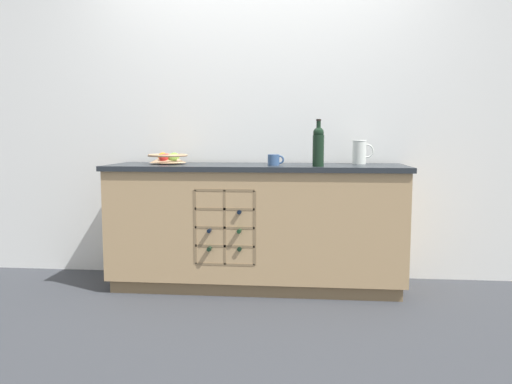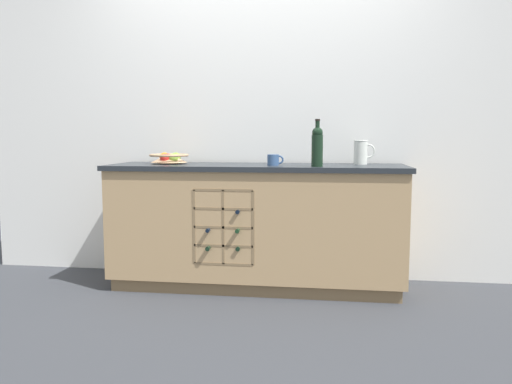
% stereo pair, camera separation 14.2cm
% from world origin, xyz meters
% --- Properties ---
extents(ground_plane, '(14.00, 14.00, 0.00)m').
position_xyz_m(ground_plane, '(0.00, 0.00, 0.00)').
color(ground_plane, '#383A3F').
extents(back_wall, '(4.46, 0.06, 2.55)m').
position_xyz_m(back_wall, '(0.00, 0.35, 1.27)').
color(back_wall, white).
rests_on(back_wall, ground_plane).
extents(kitchen_island, '(2.10, 0.62, 0.89)m').
position_xyz_m(kitchen_island, '(-0.00, -0.00, 0.45)').
color(kitchen_island, olive).
rests_on(kitchen_island, ground_plane).
extents(fruit_bowl, '(0.29, 0.29, 0.08)m').
position_xyz_m(fruit_bowl, '(-0.65, 0.04, 0.93)').
color(fruit_bowl, tan).
rests_on(fruit_bowl, kitchen_island).
extents(white_pitcher, '(0.15, 0.10, 0.17)m').
position_xyz_m(white_pitcher, '(0.74, 0.15, 0.98)').
color(white_pitcher, silver).
rests_on(white_pitcher, kitchen_island).
extents(ceramic_mug, '(0.11, 0.08, 0.08)m').
position_xyz_m(ceramic_mug, '(0.13, -0.07, 0.92)').
color(ceramic_mug, '#385684').
rests_on(ceramic_mug, kitchen_island).
extents(standing_wine_bottle, '(0.08, 0.08, 0.31)m').
position_xyz_m(standing_wine_bottle, '(0.43, -0.18, 1.03)').
color(standing_wine_bottle, black).
rests_on(standing_wine_bottle, kitchen_island).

